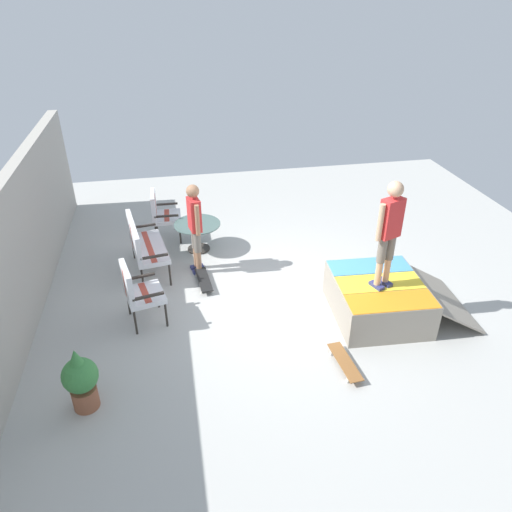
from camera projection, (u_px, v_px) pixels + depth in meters
ground_plane at (280, 297)px, 8.21m from camera, size 12.00×12.00×0.10m
back_wall_cinderblock at (15, 261)px, 6.98m from camera, size 9.00×0.20×2.23m
skate_ramp at (379, 298)px, 7.56m from camera, size 1.62×2.24×0.61m
patio_bench at (142, 243)px, 8.49m from camera, size 1.32×0.75×1.02m
patio_chair_near_house at (161, 212)px, 9.62m from camera, size 0.63×0.56×1.02m
patio_chair_by_wall at (137, 289)px, 7.22m from camera, size 0.73×0.68×1.02m
patio_table at (198, 231)px, 9.32m from camera, size 0.90×0.90×0.57m
person_watching at (195, 223)px, 8.36m from camera, size 0.47×0.29×1.68m
person_skater at (389, 228)px, 6.83m from camera, size 0.32×0.45×1.69m
skateboard_by_bench at (204, 280)px, 8.42m from camera, size 0.81×0.26×0.10m
skateboard_spare at (345, 362)px, 6.62m from camera, size 0.81×0.26×0.10m
potted_plant at (81, 379)px, 5.82m from camera, size 0.44×0.44×0.92m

